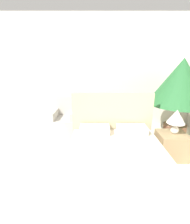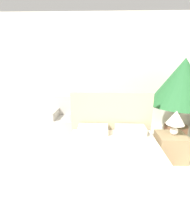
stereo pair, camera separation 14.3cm
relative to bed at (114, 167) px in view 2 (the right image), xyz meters
name	(u,v)px [view 2 (the right image)]	position (x,y,z in m)	size (l,w,h in m)	color
wall_back	(102,73)	(-0.18, 2.46, 1.18)	(10.00, 0.06, 2.90)	silver
bed	(114,167)	(0.00, 0.00, 0.00)	(1.57, 2.19, 1.19)	brown
armchair_near_window_left	(65,123)	(-1.10, 1.80, 0.01)	(0.60, 0.64, 0.89)	#B7B2A8
armchair_near_window_right	(100,123)	(-0.23, 1.80, 0.01)	(0.58, 0.62, 0.89)	#B7B2A8
potted_palm	(182,85)	(1.51, 1.52, 1.02)	(1.34, 1.34, 1.84)	brown
nightstand	(171,147)	(1.10, 0.71, -0.02)	(0.51, 0.49, 0.49)	#937A56
table_lamp	(176,119)	(1.12, 0.71, 0.53)	(0.32, 0.32, 0.45)	white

